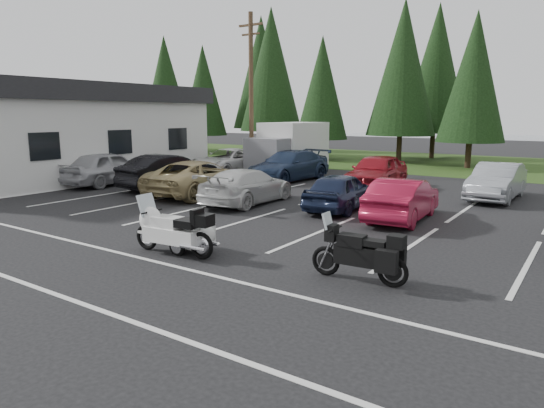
{
  "coord_description": "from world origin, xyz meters",
  "views": [
    {
      "loc": [
        7.05,
        -10.87,
        3.35
      ],
      "look_at": [
        -0.02,
        -0.5,
        1.03
      ],
      "focal_mm": 32.0,
      "sensor_mm": 36.0,
      "label": 1
    }
  ],
  "objects_px": {
    "car_near_1": "(169,172)",
    "car_far_2": "(376,172)",
    "car_near_2": "(199,178)",
    "car_near_5": "(403,199)",
    "car_far_1": "(289,166)",
    "utility_pole": "(251,91)",
    "adventure_motorcycle": "(359,248)",
    "box_truck": "(285,148)",
    "car_near_3": "(247,186)",
    "car_near_4": "(341,191)",
    "cargo_trailer": "(189,237)",
    "car_far_3": "(497,181)",
    "car_far_0": "(228,162)",
    "touring_motorcycle": "(173,225)",
    "building": "(44,132)",
    "car_near_0": "(108,168)"
  },
  "relations": [
    {
      "from": "utility_pole",
      "to": "car_far_2",
      "type": "distance_m",
      "value": 9.74
    },
    {
      "from": "utility_pole",
      "to": "touring_motorcycle",
      "type": "distance_m",
      "value": 17.62
    },
    {
      "from": "car_near_5",
      "to": "car_far_2",
      "type": "bearing_deg",
      "value": -64.38
    },
    {
      "from": "car_near_4",
      "to": "car_far_1",
      "type": "relative_size",
      "value": 0.75
    },
    {
      "from": "utility_pole",
      "to": "car_far_2",
      "type": "height_order",
      "value": "utility_pole"
    },
    {
      "from": "car_near_2",
      "to": "cargo_trailer",
      "type": "height_order",
      "value": "car_near_2"
    },
    {
      "from": "car_far_3",
      "to": "car_near_2",
      "type": "bearing_deg",
      "value": -149.56
    },
    {
      "from": "touring_motorcycle",
      "to": "car_far_3",
      "type": "bearing_deg",
      "value": 63.71
    },
    {
      "from": "car_far_3",
      "to": "building",
      "type": "bearing_deg",
      "value": -162.82
    },
    {
      "from": "car_near_3",
      "to": "cargo_trailer",
      "type": "distance_m",
      "value": 6.72
    },
    {
      "from": "building",
      "to": "car_far_2",
      "type": "distance_m",
      "value": 17.72
    },
    {
      "from": "car_near_5",
      "to": "touring_motorcycle",
      "type": "bearing_deg",
      "value": 60.99
    },
    {
      "from": "car_near_3",
      "to": "car_far_3",
      "type": "distance_m",
      "value": 9.95
    },
    {
      "from": "car_near_2",
      "to": "car_far_1",
      "type": "relative_size",
      "value": 1.0
    },
    {
      "from": "car_near_1",
      "to": "car_far_2",
      "type": "xyz_separation_m",
      "value": [
        7.9,
        5.15,
        0.01
      ]
    },
    {
      "from": "building",
      "to": "cargo_trailer",
      "type": "relative_size",
      "value": 9.83
    },
    {
      "from": "utility_pole",
      "to": "car_near_4",
      "type": "distance_m",
      "value": 12.7
    },
    {
      "from": "car_far_0",
      "to": "touring_motorcycle",
      "type": "distance_m",
      "value": 15.76
    },
    {
      "from": "car_near_2",
      "to": "car_near_5",
      "type": "xyz_separation_m",
      "value": [
        8.85,
        -0.06,
        -0.05
      ]
    },
    {
      "from": "car_near_1",
      "to": "car_near_5",
      "type": "distance_m",
      "value": 11.16
    },
    {
      "from": "car_far_3",
      "to": "adventure_motorcycle",
      "type": "bearing_deg",
      "value": -90.68
    },
    {
      "from": "car_near_0",
      "to": "car_far_1",
      "type": "relative_size",
      "value": 0.91
    },
    {
      "from": "utility_pole",
      "to": "car_near_5",
      "type": "distance_m",
      "value": 14.82
    },
    {
      "from": "car_near_4",
      "to": "car_far_2",
      "type": "xyz_separation_m",
      "value": [
        -0.82,
        5.26,
        0.13
      ]
    },
    {
      "from": "box_truck",
      "to": "adventure_motorcycle",
      "type": "bearing_deg",
      "value": -52.53
    },
    {
      "from": "car_far_0",
      "to": "car_far_2",
      "type": "height_order",
      "value": "car_far_2"
    },
    {
      "from": "car_near_3",
      "to": "box_truck",
      "type": "bearing_deg",
      "value": -68.86
    },
    {
      "from": "car_near_4",
      "to": "cargo_trailer",
      "type": "distance_m",
      "value": 7.01
    },
    {
      "from": "car_far_0",
      "to": "car_far_3",
      "type": "bearing_deg",
      "value": 0.67
    },
    {
      "from": "utility_pole",
      "to": "car_far_2",
      "type": "bearing_deg",
      "value": -14.11
    },
    {
      "from": "car_far_3",
      "to": "adventure_motorcycle",
      "type": "distance_m",
      "value": 12.1
    },
    {
      "from": "car_near_3",
      "to": "adventure_motorcycle",
      "type": "bearing_deg",
      "value": 138.06
    },
    {
      "from": "box_truck",
      "to": "car_far_3",
      "type": "distance_m",
      "value": 11.95
    },
    {
      "from": "car_near_5",
      "to": "cargo_trailer",
      "type": "xyz_separation_m",
      "value": [
        -3.11,
        -6.53,
        -0.31
      ]
    },
    {
      "from": "building",
      "to": "box_truck",
      "type": "relative_size",
      "value": 2.79
    },
    {
      "from": "utility_pole",
      "to": "adventure_motorcycle",
      "type": "xyz_separation_m",
      "value": [
        13.17,
        -14.08,
        -4.0
      ]
    },
    {
      "from": "car_near_1",
      "to": "car_far_2",
      "type": "height_order",
      "value": "car_far_2"
    },
    {
      "from": "utility_pole",
      "to": "car_far_3",
      "type": "distance_m",
      "value": 14.37
    },
    {
      "from": "touring_motorcycle",
      "to": "car_near_2",
      "type": "bearing_deg",
      "value": 123.7
    },
    {
      "from": "car_far_0",
      "to": "cargo_trailer",
      "type": "height_order",
      "value": "car_far_0"
    },
    {
      "from": "utility_pole",
      "to": "car_near_2",
      "type": "bearing_deg",
      "value": -68.7
    },
    {
      "from": "adventure_motorcycle",
      "to": "cargo_trailer",
      "type": "bearing_deg",
      "value": -178.94
    },
    {
      "from": "utility_pole",
      "to": "car_near_4",
      "type": "relative_size",
      "value": 2.28
    },
    {
      "from": "car_near_2",
      "to": "car_near_3",
      "type": "height_order",
      "value": "car_near_2"
    },
    {
      "from": "car_far_2",
      "to": "car_near_3",
      "type": "bearing_deg",
      "value": -116.68
    },
    {
      "from": "car_near_3",
      "to": "car_far_0",
      "type": "xyz_separation_m",
      "value": [
        -6.25,
        6.46,
        0.07
      ]
    },
    {
      "from": "car_near_0",
      "to": "car_far_1",
      "type": "height_order",
      "value": "car_near_0"
    },
    {
      "from": "car_near_3",
      "to": "cargo_trailer",
      "type": "relative_size",
      "value": 2.9
    },
    {
      "from": "car_near_4",
      "to": "car_near_1",
      "type": "bearing_deg",
      "value": -5.64
    },
    {
      "from": "box_truck",
      "to": "touring_motorcycle",
      "type": "height_order",
      "value": "box_truck"
    }
  ]
}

